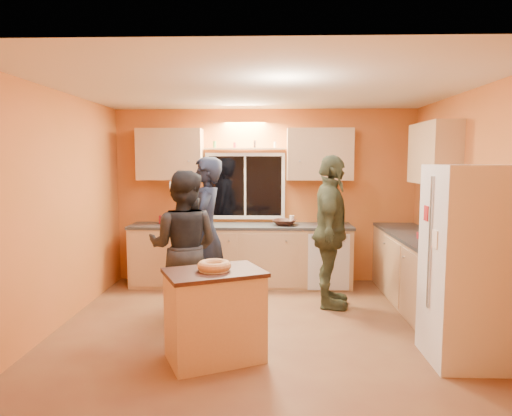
{
  "coord_description": "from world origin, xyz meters",
  "views": [
    {
      "loc": [
        0.07,
        -4.89,
        1.84
      ],
      "look_at": [
        -0.09,
        0.4,
        1.28
      ],
      "focal_mm": 32.0,
      "sensor_mm": 36.0,
      "label": 1
    }
  ],
  "objects_px": {
    "refrigerator": "(471,265)",
    "person_right": "(330,232)",
    "person_center": "(184,247)",
    "island": "(215,315)",
    "person_left": "(205,231)"
  },
  "relations": [
    {
      "from": "refrigerator",
      "to": "person_right",
      "type": "relative_size",
      "value": 0.94
    },
    {
      "from": "person_center",
      "to": "person_right",
      "type": "height_order",
      "value": "person_right"
    },
    {
      "from": "island",
      "to": "person_right",
      "type": "bearing_deg",
      "value": 26.88
    },
    {
      "from": "person_right",
      "to": "person_center",
      "type": "bearing_deg",
      "value": 116.83
    },
    {
      "from": "person_left",
      "to": "person_right",
      "type": "distance_m",
      "value": 1.57
    },
    {
      "from": "refrigerator",
      "to": "person_center",
      "type": "height_order",
      "value": "refrigerator"
    },
    {
      "from": "person_center",
      "to": "person_left",
      "type": "bearing_deg",
      "value": -96.94
    },
    {
      "from": "island",
      "to": "person_center",
      "type": "relative_size",
      "value": 0.6
    },
    {
      "from": "person_center",
      "to": "person_right",
      "type": "distance_m",
      "value": 1.83
    },
    {
      "from": "person_center",
      "to": "person_right",
      "type": "bearing_deg",
      "value": -154.68
    },
    {
      "from": "island",
      "to": "person_left",
      "type": "relative_size",
      "value": 0.55
    },
    {
      "from": "island",
      "to": "person_left",
      "type": "bearing_deg",
      "value": 76.36
    },
    {
      "from": "person_left",
      "to": "person_right",
      "type": "bearing_deg",
      "value": 89.22
    },
    {
      "from": "island",
      "to": "person_center",
      "type": "distance_m",
      "value": 1.18
    },
    {
      "from": "person_left",
      "to": "island",
      "type": "bearing_deg",
      "value": 12.21
    }
  ]
}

